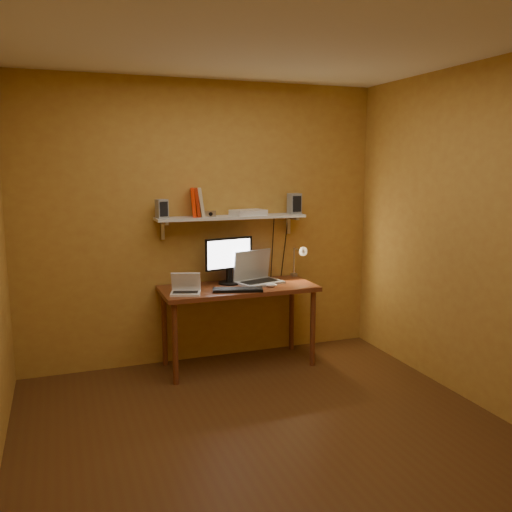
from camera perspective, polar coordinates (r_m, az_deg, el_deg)
name	(u,v)px	position (r m, az deg, el deg)	size (l,w,h in m)	color
room	(266,248)	(3.56, 1.10, 0.84)	(3.44, 3.24, 2.64)	#4F2F14
desk	(238,295)	(4.94, -1.87, -4.17)	(1.40, 0.60, 0.75)	brown
wall_shelf	(231,218)	(5.01, -2.61, 4.06)	(1.40, 0.25, 0.21)	silver
monitor	(229,258)	(4.99, -2.85, -0.21)	(0.47, 0.24, 0.43)	black
laptop	(256,274)	(5.07, 0.01, -1.93)	(0.47, 0.39, 0.30)	gray
netbook	(186,288)	(4.67, -7.41, -3.36)	(0.29, 0.25, 0.18)	white
keyboard	(238,290)	(4.74, -1.94, -3.57)	(0.44, 0.15, 0.02)	black
mouse	(272,285)	(4.89, 1.64, -3.08)	(0.10, 0.06, 0.03)	white
desk_lamp	(299,257)	(5.24, 4.55, -0.13)	(0.09, 0.23, 0.38)	silver
speaker_left	(162,209)	(4.85, -9.89, 4.93)	(0.09, 0.09, 0.17)	gray
speaker_right	(294,204)	(5.23, 4.06, 5.53)	(0.11, 0.11, 0.19)	gray
books	(197,202)	(4.93, -6.20, 5.63)	(0.17, 0.19, 0.26)	#F92D06
shelf_camera	(211,214)	(4.89, -4.80, 4.44)	(0.10, 0.05, 0.06)	silver
router	(248,212)	(5.07, -0.82, 4.61)	(0.31, 0.21, 0.05)	white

